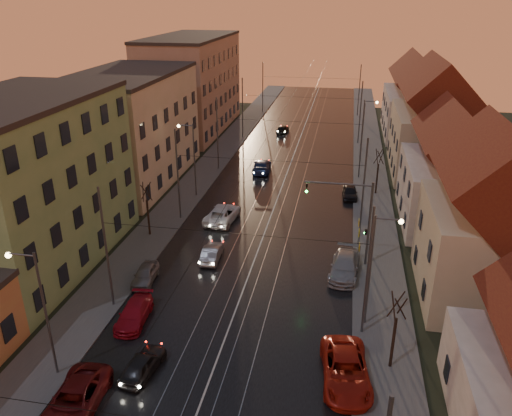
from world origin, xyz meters
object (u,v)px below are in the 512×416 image
Objects in this scene: driving_car_2 at (223,214)px; parked_left_2 at (134,313)px; street_lamp_2 at (191,153)px; parked_left_3 at (145,274)px; driving_car_3 at (262,166)px; driving_car_4 at (283,129)px; parked_right_0 at (346,370)px; driving_car_1 at (212,253)px; parked_right_2 at (350,192)px; street_lamp_3 at (365,124)px; street_lamp_1 at (376,261)px; street_lamp_0 at (39,303)px; driving_car_0 at (143,364)px; parked_left_1 at (75,400)px; parked_right_1 at (345,266)px; traffic_light_mast at (357,213)px.

parked_left_2 is at bearing 88.72° from driving_car_2.
street_lamp_2 is 18.08m from parked_left_3.
driving_car_3 is 18.85m from driving_car_4.
driving_car_4 is at bearing -94.72° from driving_car_3.
parked_right_0 reaches higher than parked_left_2.
driving_car_3 is (0.33, 22.48, 0.10)m from driving_car_1.
street_lamp_2 reaches higher than parked_right_2.
street_lamp_3 is 1.59× the size of driving_car_3.
parked_right_0 reaches higher than parked_left_3.
driving_car_2 is 23.21m from parked_right_0.
driving_car_4 is at bearing 94.68° from parked_right_0.
street_lamp_1 is at bearing 111.59° from driving_car_4.
driving_car_2 is at bearing 78.15° from street_lamp_0.
driving_car_0 is at bearing 85.20° from driving_car_1.
parked_left_1 is at bearing -84.78° from street_lamp_2.
parked_right_1 reaches higher than driving_car_4.
parked_left_3 is at bearing -116.50° from street_lamp_3.
parked_left_2 is 0.82× the size of parked_right_1.
parked_right_1 reaches higher than driving_car_1.
traffic_light_mast reaches higher than parked_left_2.
driving_car_0 is 11.64m from parked_right_0.
driving_car_2 is 1.06× the size of driving_car_3.
parked_left_3 is 0.98× the size of parked_right_2.
parked_left_3 is at bearing 99.05° from parked_left_2.
driving_car_2 is 1.43× the size of parked_right_2.
traffic_light_mast is at bearing 74.81° from parked_right_1.
driving_car_4 is 45.81m from parked_left_3.
driving_car_1 is 7.59m from driving_car_2.
parked_left_1 reaches higher than driving_car_0.
traffic_light_mast is 1.38× the size of parked_right_1.
street_lamp_2 is at bearing -138.69° from street_lamp_3.
street_lamp_2 reaches higher than parked_left_3.
driving_car_2 is at bearing -148.79° from parked_right_2.
driving_car_4 is at bearing 81.71° from parked_left_2.
parked_right_1 is at bearing 151.20° from driving_car_2.
driving_car_4 is at bearing -86.83° from driving_car_2.
driving_car_1 is 9.62m from parked_left_2.
street_lamp_0 is 22.14m from parked_right_1.
driving_car_3 reaches higher than parked_left_3.
parked_left_2 is (-0.09, 7.94, -0.11)m from parked_left_1.
street_lamp_2 is 30.75m from parked_left_1.
driving_car_0 is 0.66× the size of parked_right_0.
parked_left_3 is at bearing 91.73° from parked_left_1.
parked_right_2 is (11.56, 29.54, 0.01)m from driving_car_0.
parked_right_0 reaches higher than driving_car_2.
parked_right_1 is (14.94, 3.74, 0.13)m from parked_left_3.
street_lamp_0 reaches higher than driving_car_3.
driving_car_3 is (-12.26, -6.77, -4.15)m from street_lamp_3.
street_lamp_2 is (0.00, 28.00, 0.00)m from street_lamp_0.
driving_car_1 is (5.62, 14.75, -4.26)m from street_lamp_0.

